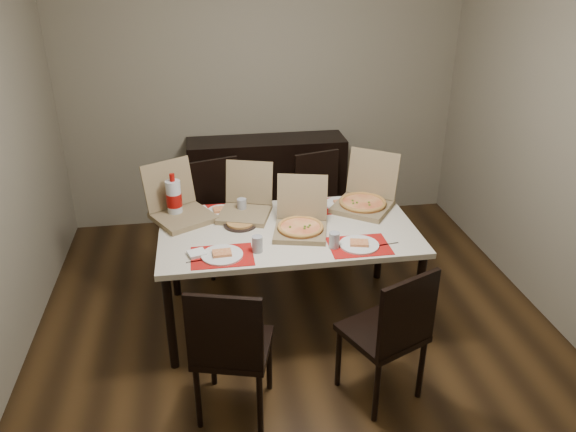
{
  "coord_description": "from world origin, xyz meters",
  "views": [
    {
      "loc": [
        -0.59,
        -3.29,
        2.55
      ],
      "look_at": [
        -0.04,
        0.2,
        0.85
      ],
      "focal_mm": 35.0,
      "sensor_mm": 36.0,
      "label": 1
    }
  ],
  "objects_px": {
    "chair_near_left": "(230,347)",
    "pizza_box_center": "(301,224)",
    "chair_far_right": "(322,201)",
    "dining_table": "(288,237)",
    "soda_bottle": "(174,199)",
    "chair_near_right": "(391,331)",
    "chair_far_left": "(220,210)",
    "dip_bowl": "(298,214)",
    "sideboard": "(267,183)"
  },
  "relations": [
    {
      "from": "chair_far_left",
      "to": "pizza_box_center",
      "type": "xyz_separation_m",
      "value": [
        0.53,
        -0.96,
        0.3
      ]
    },
    {
      "from": "chair_far_right",
      "to": "dining_table",
      "type": "bearing_deg",
      "value": -115.44
    },
    {
      "from": "chair_near_left",
      "to": "soda_bottle",
      "type": "height_order",
      "value": "soda_bottle"
    },
    {
      "from": "sideboard",
      "to": "chair_near_right",
      "type": "relative_size",
      "value": 1.61
    },
    {
      "from": "chair_near_left",
      "to": "dip_bowl",
      "type": "height_order",
      "value": "chair_near_left"
    },
    {
      "from": "chair_far_left",
      "to": "soda_bottle",
      "type": "relative_size",
      "value": 2.76
    },
    {
      "from": "dining_table",
      "to": "dip_bowl",
      "type": "height_order",
      "value": "dip_bowl"
    },
    {
      "from": "sideboard",
      "to": "dip_bowl",
      "type": "xyz_separation_m",
      "value": [
        0.06,
        -1.39,
        0.31
      ]
    },
    {
      "from": "pizza_box_center",
      "to": "chair_far_left",
      "type": "bearing_deg",
      "value": 118.79
    },
    {
      "from": "chair_far_left",
      "to": "dip_bowl",
      "type": "relative_size",
      "value": 8.15
    },
    {
      "from": "dining_table",
      "to": "sideboard",
      "type": "bearing_deg",
      "value": 88.53
    },
    {
      "from": "chair_near_right",
      "to": "dip_bowl",
      "type": "relative_size",
      "value": 8.15
    },
    {
      "from": "soda_bottle",
      "to": "sideboard",
      "type": "bearing_deg",
      "value": 56.56
    },
    {
      "from": "sideboard",
      "to": "dining_table",
      "type": "xyz_separation_m",
      "value": [
        -0.04,
        -1.58,
        0.23
      ]
    },
    {
      "from": "chair_near_left",
      "to": "dining_table",
      "type": "bearing_deg",
      "value": 63.06
    },
    {
      "from": "dining_table",
      "to": "chair_near_right",
      "type": "distance_m",
      "value": 1.06
    },
    {
      "from": "chair_near_right",
      "to": "dining_table",
      "type": "bearing_deg",
      "value": 116.49
    },
    {
      "from": "dining_table",
      "to": "chair_near_right",
      "type": "relative_size",
      "value": 1.94
    },
    {
      "from": "soda_bottle",
      "to": "chair_far_right",
      "type": "bearing_deg",
      "value": 26.68
    },
    {
      "from": "sideboard",
      "to": "chair_far_left",
      "type": "height_order",
      "value": "chair_far_left"
    },
    {
      "from": "dip_bowl",
      "to": "pizza_box_center",
      "type": "bearing_deg",
      "value": -95.39
    },
    {
      "from": "dip_bowl",
      "to": "dining_table",
      "type": "bearing_deg",
      "value": -118.37
    },
    {
      "from": "chair_near_left",
      "to": "chair_near_right",
      "type": "distance_m",
      "value": 0.94
    },
    {
      "from": "chair_near_left",
      "to": "dip_bowl",
      "type": "relative_size",
      "value": 8.15
    },
    {
      "from": "chair_near_left",
      "to": "pizza_box_center",
      "type": "distance_m",
      "value": 1.09
    },
    {
      "from": "chair_near_left",
      "to": "chair_near_right",
      "type": "relative_size",
      "value": 1.0
    },
    {
      "from": "dining_table",
      "to": "chair_far_right",
      "type": "height_order",
      "value": "chair_far_right"
    },
    {
      "from": "chair_near_left",
      "to": "sideboard",
      "type": "bearing_deg",
      "value": 78.38
    },
    {
      "from": "sideboard",
      "to": "chair_far_left",
      "type": "bearing_deg",
      "value": -125.73
    },
    {
      "from": "sideboard",
      "to": "chair_near_left",
      "type": "height_order",
      "value": "chair_near_left"
    },
    {
      "from": "chair_near_left",
      "to": "chair_near_right",
      "type": "bearing_deg",
      "value": 0.16
    },
    {
      "from": "chair_near_left",
      "to": "pizza_box_center",
      "type": "height_order",
      "value": "pizza_box_center"
    },
    {
      "from": "chair_far_right",
      "to": "pizza_box_center",
      "type": "xyz_separation_m",
      "value": [
        -0.37,
        -1.0,
        0.3
      ]
    },
    {
      "from": "sideboard",
      "to": "chair_near_left",
      "type": "xyz_separation_m",
      "value": [
        -0.52,
        -2.52,
        0.06
      ]
    },
    {
      "from": "dining_table",
      "to": "soda_bottle",
      "type": "xyz_separation_m",
      "value": [
        -0.79,
        0.32,
        0.21
      ]
    },
    {
      "from": "chair_far_right",
      "to": "pizza_box_center",
      "type": "relative_size",
      "value": 1.99
    },
    {
      "from": "dining_table",
      "to": "soda_bottle",
      "type": "relative_size",
      "value": 5.34
    },
    {
      "from": "pizza_box_center",
      "to": "dip_bowl",
      "type": "bearing_deg",
      "value": 84.61
    },
    {
      "from": "sideboard",
      "to": "pizza_box_center",
      "type": "relative_size",
      "value": 3.2
    },
    {
      "from": "sideboard",
      "to": "dip_bowl",
      "type": "bearing_deg",
      "value": -87.34
    },
    {
      "from": "chair_far_right",
      "to": "soda_bottle",
      "type": "xyz_separation_m",
      "value": [
        -1.24,
        -0.62,
        0.38
      ]
    },
    {
      "from": "chair_near_left",
      "to": "chair_far_left",
      "type": "height_order",
      "value": "same"
    },
    {
      "from": "pizza_box_center",
      "to": "dip_bowl",
      "type": "relative_size",
      "value": 4.11
    },
    {
      "from": "dining_table",
      "to": "chair_near_right",
      "type": "bearing_deg",
      "value": -63.51
    },
    {
      "from": "chair_near_right",
      "to": "chair_far_left",
      "type": "xyz_separation_m",
      "value": [
        -0.91,
        1.84,
        0.0
      ]
    },
    {
      "from": "dining_table",
      "to": "chair_near_left",
      "type": "relative_size",
      "value": 1.94
    },
    {
      "from": "dip_bowl",
      "to": "soda_bottle",
      "type": "relative_size",
      "value": 0.34
    },
    {
      "from": "pizza_box_center",
      "to": "dining_table",
      "type": "bearing_deg",
      "value": 147.63
    },
    {
      "from": "dining_table",
      "to": "chair_far_right",
      "type": "relative_size",
      "value": 1.94
    },
    {
      "from": "dining_table",
      "to": "chair_far_right",
      "type": "distance_m",
      "value": 1.06
    }
  ]
}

